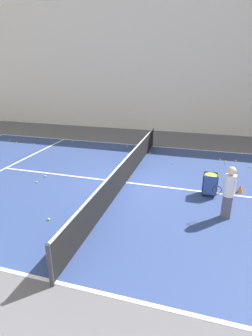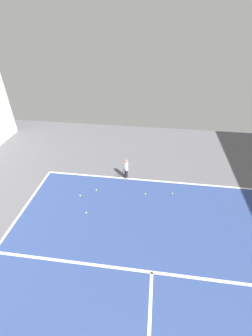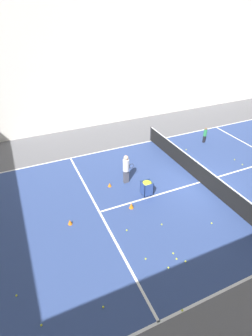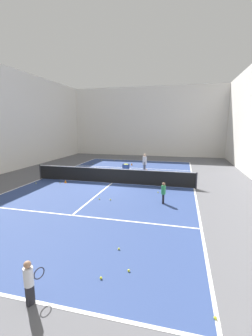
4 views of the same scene
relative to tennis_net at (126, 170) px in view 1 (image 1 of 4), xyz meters
The scene contains 30 objects.
ground_plane 0.55m from the tennis_net, ahead, with size 33.65×33.65×0.00m, color #5B5B60.
court_playing_area 0.54m from the tennis_net, ahead, with size 11.03×21.22×0.00m.
line_sideline_left 5.54m from the tennis_net, behind, with size 0.10×21.22×0.00m, color white.
line_sideline_right 5.54m from the tennis_net, ahead, with size 0.10×21.22×0.00m, color white.
line_service_near 5.86m from the tennis_net, 90.00° to the right, with size 11.03×0.10×0.00m, color white.
line_centre_service 0.54m from the tennis_net, ahead, with size 0.10×11.67×0.00m, color white.
hall_enclosure_left 10.54m from the tennis_net, behind, with size 0.15×29.95×8.80m.
tennis_net is the anchor object (origin of this frame).
coach_at_net 4.08m from the tennis_net, 65.44° to the left, with size 0.35×0.66×1.68m.
ball_cart 3.22m from the tennis_net, 86.07° to the left, with size 0.49×0.50×0.85m.
training_cone_0 3.27m from the tennis_net, 167.37° to the right, with size 0.18×0.18×0.22m, color orange.
training_cone_2 4.37m from the tennis_net, 94.63° to the left, with size 0.22×0.22×0.30m, color orange.
tennis_ball_4 3.71m from the tennis_net, 23.61° to the right, with size 0.07×0.07×0.07m, color yellow.
tennis_ball_5 5.53m from the tennis_net, 136.60° to the left, with size 0.07×0.07×0.07m, color yellow.
tennis_ball_6 9.09m from the tennis_net, 115.24° to the right, with size 0.07×0.07×0.07m, color yellow.
tennis_ball_7 6.09m from the tennis_net, 122.61° to the left, with size 0.07×0.07×0.07m, color yellow.
tennis_ball_8 4.03m from the tennis_net, behind, with size 0.07×0.07×0.07m, color yellow.
tennis_ball_9 7.44m from the tennis_net, 137.95° to the left, with size 0.07×0.07×0.07m, color yellow.
tennis_ball_13 3.65m from the tennis_net, 73.27° to the right, with size 0.07×0.07×0.07m, color yellow.
tennis_ball_14 9.88m from the tennis_net, 115.01° to the right, with size 0.07×0.07×0.07m, color yellow.
tennis_ball_16 5.25m from the tennis_net, 164.51° to the right, with size 0.07×0.07×0.07m, color yellow.
tennis_ball_17 3.62m from the tennis_net, 165.23° to the right, with size 0.07×0.07×0.07m, color yellow.
tennis_ball_19 7.93m from the tennis_net, 118.89° to the right, with size 0.07×0.07×0.07m, color yellow.
tennis_ball_20 6.04m from the tennis_net, 131.26° to the left, with size 0.07×0.07×0.07m, color yellow.
tennis_ball_21 3.23m from the tennis_net, 151.29° to the left, with size 0.07×0.07×0.07m, color yellow.
tennis_ball_22 7.25m from the tennis_net, 136.02° to the right, with size 0.07×0.07×0.07m, color yellow.
tennis_ball_24 5.33m from the tennis_net, 131.07° to the left, with size 0.07×0.07×0.07m, color yellow.
tennis_ball_25 4.12m from the tennis_net, 118.30° to the left, with size 0.07×0.07×0.07m, color yellow.
tennis_ball_26 5.54m from the tennis_net, 133.04° to the left, with size 0.07×0.07×0.07m, color yellow.
tennis_ball_28 3.53m from the tennis_net, 83.44° to the right, with size 0.07×0.07×0.07m, color yellow.
Camera 1 is at (9.33, 2.72, 4.34)m, focal length 28.00 mm.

